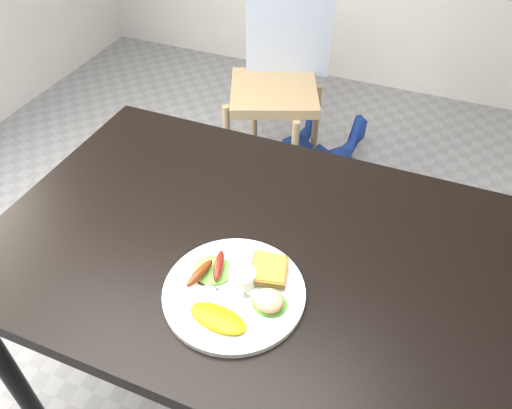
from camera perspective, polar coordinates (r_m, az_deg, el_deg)
The scene contains 15 objects.
room_floor at distance 1.78m, azimuth -0.39°, elevation -21.30°, with size 4.00×4.50×0.02m, color gray.
dining_table at distance 1.17m, azimuth -0.56°, elevation -4.99°, with size 1.20×0.80×0.04m, color black.
dining_chair at distance 2.30m, azimuth 2.05°, elevation 12.71°, with size 0.38×0.38×0.05m, color tan.
person at distance 1.84m, azimuth 3.68°, elevation 12.47°, with size 0.48×0.32×1.34m, color navy.
plate at distance 1.05m, azimuth -2.52°, elevation -10.02°, with size 0.30×0.30×0.01m, color white.
lettuce_left at distance 1.08m, azimuth -5.00°, elevation -7.48°, with size 0.09×0.08×0.01m, color #508F2B.
lettuce_right at distance 1.02m, azimuth 1.54°, elevation -11.27°, with size 0.07×0.07×0.01m, color #398416.
omelette at distance 1.00m, azimuth -4.39°, elevation -12.83°, with size 0.12×0.06×0.02m, color yellow.
sausage_a at distance 1.05m, azimuth -6.44°, elevation -7.79°, with size 0.02×0.09×0.02m, color #6E2E0E.
sausage_b at distance 1.06m, azimuth -4.26°, elevation -6.96°, with size 0.02×0.08×0.02m, color maroon.
ramekin at distance 1.04m, azimuth -1.56°, elevation -8.33°, with size 0.06×0.06×0.03m, color white.
toast_a at distance 1.08m, azimuth 1.35°, elevation -7.15°, with size 0.07×0.07×0.01m, color brown.
toast_b at distance 1.05m, azimuth 1.61°, elevation -7.69°, with size 0.07×0.07×0.01m, color olive.
potato_salad at distance 1.00m, azimuth 1.48°, elevation -10.93°, with size 0.06×0.06×0.03m, color beige.
fork at distance 1.05m, azimuth -5.66°, elevation -9.24°, with size 0.16×0.01×0.00m, color #ADAFB7.
Camera 1 is at (0.31, -0.73, 1.59)m, focal length 35.00 mm.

